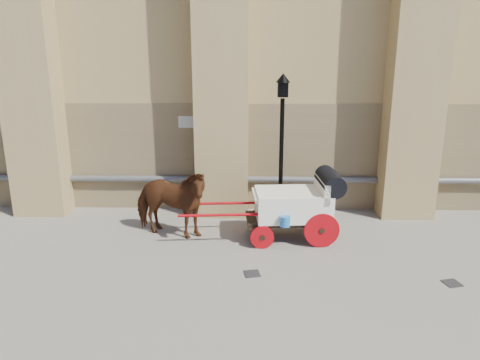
{
  "coord_description": "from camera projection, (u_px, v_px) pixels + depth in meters",
  "views": [
    {
      "loc": [
        -0.24,
        -8.7,
        4.51
      ],
      "look_at": [
        -0.48,
        1.9,
        1.46
      ],
      "focal_mm": 35.0,
      "sensor_mm": 36.0,
      "label": 1
    }
  ],
  "objects": [
    {
      "name": "horse",
      "position": [
        170.0,
        202.0,
        11.25
      ],
      "size": [
        2.26,
        1.54,
        1.75
      ],
      "primitive_type": "imported",
      "rotation": [
        0.0,
        0.0,
        1.25
      ],
      "color": "#5A2B11",
      "rests_on": "ground"
    },
    {
      "name": "drain_grate_far",
      "position": [
        452.0,
        283.0,
        9.2
      ],
      "size": [
        0.39,
        0.39,
        0.01
      ],
      "primitive_type": "cube",
      "rotation": [
        0.0,
        0.0,
        0.27
      ],
      "color": "black",
      "rests_on": "ground"
    },
    {
      "name": "drain_grate_near",
      "position": [
        252.0,
        274.0,
        9.59
      ],
      "size": [
        0.37,
        0.37,
        0.01
      ],
      "primitive_type": "cube",
      "rotation": [
        0.0,
        0.0,
        0.19
      ],
      "color": "black",
      "rests_on": "ground"
    },
    {
      "name": "street_lamp",
      "position": [
        281.0,
        146.0,
        11.83
      ],
      "size": [
        0.36,
        0.36,
        3.86
      ],
      "color": "black",
      "rests_on": "ground"
    },
    {
      "name": "carriage",
      "position": [
        298.0,
        203.0,
        11.14
      ],
      "size": [
        3.9,
        1.45,
        1.68
      ],
      "rotation": [
        0.0,
        0.0,
        0.08
      ],
      "color": "black",
      "rests_on": "ground"
    },
    {
      "name": "ground",
      "position": [
        261.0,
        274.0,
        9.6
      ],
      "size": [
        90.0,
        90.0,
        0.0
      ],
      "primitive_type": "plane",
      "color": "slate",
      "rests_on": "ground"
    }
  ]
}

